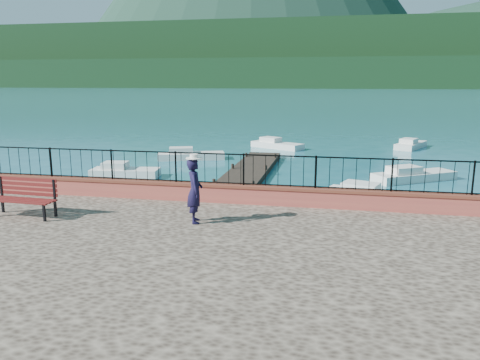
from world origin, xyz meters
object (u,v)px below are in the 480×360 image
at_px(park_bench, 23,205).
at_px(boat_3, 191,153).
at_px(boat_0, 125,169).
at_px(boat_1, 375,193).
at_px(boat_5, 411,143).
at_px(boat_4, 277,143).
at_px(boat_2, 414,173).
at_px(person, 195,191).

distance_m(park_bench, boat_3, 17.17).
height_order(park_bench, boat_0, park_bench).
xyz_separation_m(park_bench, boat_1, (10.26, 8.19, -1.12)).
bearing_deg(boat_1, boat_0, -173.10).
height_order(boat_0, boat_5, same).
height_order(boat_3, boat_5, same).
xyz_separation_m(boat_3, boat_4, (4.80, 6.07, 0.00)).
relative_size(boat_2, boat_3, 1.04).
bearing_deg(boat_4, boat_5, 40.21).
distance_m(park_bench, boat_0, 11.39).
relative_size(boat_0, boat_3, 0.83).
distance_m(boat_1, boat_4, 16.12).
bearing_deg(boat_3, boat_0, -124.21).
distance_m(park_bench, boat_1, 13.17).
relative_size(boat_0, boat_5, 0.95).
bearing_deg(boat_2, boat_5, 50.15).
relative_size(boat_2, boat_5, 1.19).
bearing_deg(park_bench, person, 7.68).
relative_size(person, boat_0, 0.50).
xyz_separation_m(boat_2, boat_4, (-8.17, 10.09, 0.00)).
bearing_deg(person, boat_4, -17.90).
xyz_separation_m(park_bench, boat_0, (-2.16, 11.13, -1.12)).
bearing_deg(park_bench, boat_0, 103.85).
height_order(person, boat_1, person).
bearing_deg(boat_1, boat_2, 85.27).
distance_m(park_bench, boat_2, 18.18).
bearing_deg(boat_3, park_bench, -106.68).
distance_m(park_bench, boat_4, 23.63).
xyz_separation_m(park_bench, boat_2, (12.54, 13.11, -1.12)).
distance_m(park_bench, boat_5, 28.90).
height_order(boat_2, boat_4, same).
bearing_deg(boat_5, boat_0, 156.88).
relative_size(boat_3, boat_5, 1.15).
xyz_separation_m(park_bench, boat_5, (14.15, 25.18, -1.12)).
relative_size(park_bench, boat_3, 0.46).
height_order(boat_1, boat_3, same).
xyz_separation_m(boat_0, boat_4, (6.53, 12.07, 0.00)).
bearing_deg(person, boat_1, -53.77).
bearing_deg(boat_3, person, -90.42).
bearing_deg(boat_4, boat_1, -39.83).
distance_m(person, boat_2, 14.91).
xyz_separation_m(boat_3, boat_5, (14.57, 8.05, 0.00)).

